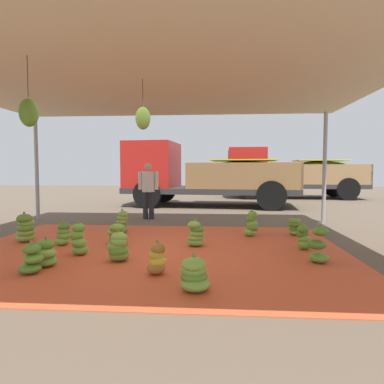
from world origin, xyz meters
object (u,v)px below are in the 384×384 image
at_px(banana_bunch_5, 32,260).
at_px(banana_bunch_7, 194,275).
at_px(banana_bunch_2, 117,235).
at_px(banana_bunch_1, 157,259).
at_px(banana_bunch_8, 25,229).
at_px(cargo_truck_main, 203,174).
at_px(banana_bunch_6, 304,237).
at_px(cargo_truck_far, 289,173).
at_px(banana_bunch_4, 196,234).
at_px(banana_bunch_14, 79,240).
at_px(worker_0, 148,187).
at_px(banana_bunch_10, 252,224).
at_px(banana_bunch_13, 63,235).
at_px(banana_bunch_3, 46,254).
at_px(banana_bunch_15, 118,247).
at_px(banana_bunch_11, 319,246).
at_px(banana_bunch_0, 122,223).
at_px(banana_bunch_12, 296,227).

relative_size(banana_bunch_5, banana_bunch_7, 1.02).
bearing_deg(banana_bunch_2, banana_bunch_1, -58.13).
height_order(banana_bunch_8, cargo_truck_main, cargo_truck_main).
height_order(banana_bunch_1, banana_bunch_2, banana_bunch_1).
xyz_separation_m(banana_bunch_5, cargo_truck_main, (1.89, 8.55, 1.00)).
bearing_deg(banana_bunch_6, cargo_truck_far, 79.55).
height_order(banana_bunch_4, banana_bunch_14, banana_bunch_14).
relative_size(banana_bunch_1, worker_0, 0.30).
bearing_deg(banana_bunch_10, banana_bunch_7, -106.65).
height_order(banana_bunch_1, banana_bunch_14, banana_bunch_14).
bearing_deg(banana_bunch_13, banana_bunch_4, 2.17).
relative_size(banana_bunch_2, banana_bunch_3, 1.04).
bearing_deg(banana_bunch_6, banana_bunch_1, -145.58).
relative_size(banana_bunch_7, worker_0, 0.28).
bearing_deg(banana_bunch_5, cargo_truck_main, 77.52).
height_order(banana_bunch_14, banana_bunch_15, banana_bunch_14).
relative_size(banana_bunch_13, banana_bunch_14, 0.82).
bearing_deg(banana_bunch_15, banana_bunch_13, 143.15).
xyz_separation_m(banana_bunch_1, cargo_truck_main, (0.25, 8.48, 0.98)).
bearing_deg(banana_bunch_11, banana_bunch_3, -173.16).
xyz_separation_m(banana_bunch_8, banana_bunch_14, (1.36, -0.83, -0.02)).
relative_size(banana_bunch_8, banana_bunch_14, 1.05).
xyz_separation_m(banana_bunch_11, cargo_truck_far, (1.99, 11.67, 0.95)).
xyz_separation_m(banana_bunch_2, banana_bunch_13, (-0.97, -0.08, 0.01)).
distance_m(banana_bunch_8, banana_bunch_13, 0.82).
bearing_deg(banana_bunch_10, banana_bunch_4, -137.18).
xyz_separation_m(banana_bunch_2, banana_bunch_4, (1.41, 0.01, 0.03)).
relative_size(banana_bunch_2, banana_bunch_13, 0.98).
bearing_deg(banana_bunch_0, banana_bunch_8, -146.14).
bearing_deg(worker_0, banana_bunch_4, -65.14).
distance_m(banana_bunch_3, banana_bunch_8, 1.89).
bearing_deg(banana_bunch_12, banana_bunch_3, -147.48).
xyz_separation_m(banana_bunch_6, banana_bunch_11, (0.00, -0.83, 0.04)).
bearing_deg(banana_bunch_2, banana_bunch_11, -15.98).
distance_m(banana_bunch_1, cargo_truck_far, 13.11).
bearing_deg(banana_bunch_11, banana_bunch_13, 168.59).
bearing_deg(banana_bunch_14, banana_bunch_12, 26.55).
bearing_deg(banana_bunch_13, banana_bunch_8, 168.06).
height_order(banana_bunch_6, banana_bunch_8, banana_bunch_8).
bearing_deg(banana_bunch_11, cargo_truck_main, 104.34).
height_order(banana_bunch_8, worker_0, worker_0).
distance_m(banana_bunch_7, banana_bunch_11, 2.13).
xyz_separation_m(banana_bunch_12, banana_bunch_15, (-3.07, -2.21, 0.03)).
distance_m(banana_bunch_7, banana_bunch_14, 2.42).
height_order(banana_bunch_12, cargo_truck_main, cargo_truck_main).
bearing_deg(banana_bunch_7, banana_bunch_3, 159.69).
relative_size(banana_bunch_2, banana_bunch_7, 1.03).
xyz_separation_m(banana_bunch_4, banana_bunch_11, (1.84, -0.94, 0.03)).
height_order(banana_bunch_7, worker_0, worker_0).
distance_m(banana_bunch_12, cargo_truck_far, 9.81).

